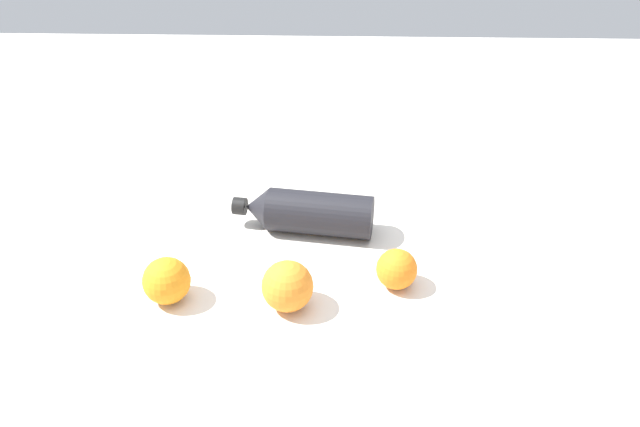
{
  "coord_description": "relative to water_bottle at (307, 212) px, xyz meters",
  "views": [
    {
      "loc": [
        0.96,
        -0.01,
        0.65
      ],
      "look_at": [
        0.0,
        -0.04,
        0.04
      ],
      "focal_mm": 35.54,
      "sensor_mm": 36.0,
      "label": 1
    }
  ],
  "objects": [
    {
      "name": "ground_plane",
      "position": [
        0.0,
        0.07,
        -0.04
      ],
      "size": [
        2.4,
        2.4,
        0.0
      ],
      "primitive_type": "plane",
      "color": "silver"
    },
    {
      "name": "water_bottle",
      "position": [
        0.0,
        0.0,
        0.0
      ],
      "size": [
        0.11,
        0.26,
        0.08
      ],
      "rotation": [
        0.0,
        0.0,
        4.57
      ],
      "color": "black",
      "rests_on": "ground_plane"
    },
    {
      "name": "orange_0",
      "position": [
        0.16,
        0.15,
        -0.01
      ],
      "size": [
        0.07,
        0.07,
        0.07
      ],
      "primitive_type": "sphere",
      "color": "orange",
      "rests_on": "ground_plane"
    },
    {
      "name": "orange_1",
      "position": [
        0.2,
        -0.21,
        -0.0
      ],
      "size": [
        0.07,
        0.07,
        0.07
      ],
      "primitive_type": "sphere",
      "color": "orange",
      "rests_on": "ground_plane"
    },
    {
      "name": "orange_2",
      "position": [
        0.21,
        -0.02,
        0.0
      ],
      "size": [
        0.08,
        0.08,
        0.08
      ],
      "primitive_type": "sphere",
      "color": "orange",
      "rests_on": "ground_plane"
    }
  ]
}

